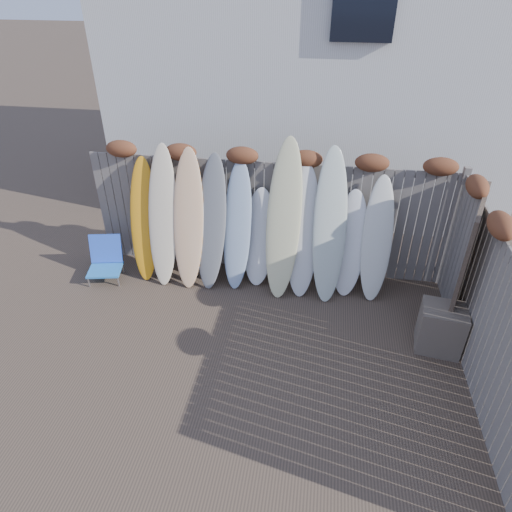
# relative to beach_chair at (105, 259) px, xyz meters

# --- Properties ---
(ground) EXTENTS (80.00, 80.00, 0.00)m
(ground) POSITION_rel_beach_chair_xyz_m (2.72, -1.71, -0.34)
(ground) COLOR #493A2D
(back_fence) EXTENTS (6.05, 0.28, 2.24)m
(back_fence) POSITION_rel_beach_chair_xyz_m (2.78, 0.68, 0.85)
(back_fence) COLOR slate
(back_fence) RESTS_ON ground
(right_fence) EXTENTS (0.28, 4.40, 2.24)m
(right_fence) POSITION_rel_beach_chair_xyz_m (5.71, -1.46, 0.81)
(right_fence) COLOR slate
(right_fence) RESTS_ON ground
(house) EXTENTS (8.50, 5.50, 6.33)m
(house) POSITION_rel_beach_chair_xyz_m (3.22, 4.79, 2.87)
(house) COLOR silver
(house) RESTS_ON ground
(beach_chair) EXTENTS (0.65, 0.68, 0.72)m
(beach_chair) POSITION_rel_beach_chair_xyz_m (0.00, 0.00, 0.00)
(beach_chair) COLOR #297ACD
(beach_chair) RESTS_ON ground
(wooden_crate) EXTENTS (0.66, 0.58, 0.70)m
(wooden_crate) POSITION_rel_beach_chair_xyz_m (5.40, -0.96, 0.01)
(wooden_crate) COLOR #52433D
(wooden_crate) RESTS_ON ground
(lattice_panel) EXTENTS (0.53, 1.31, 2.06)m
(lattice_panel) POSITION_rel_beach_chair_xyz_m (5.68, -0.37, 0.70)
(lattice_panel) COLOR #48372B
(lattice_panel) RESTS_ON ground
(surfboard_0) EXTENTS (0.52, 0.76, 2.03)m
(surfboard_0) POSITION_rel_beach_chair_xyz_m (0.69, 0.27, 0.68)
(surfboard_0) COLOR orange
(surfboard_0) RESTS_ON ground
(surfboard_1) EXTENTS (0.51, 0.81, 2.27)m
(surfboard_1) POSITION_rel_beach_chair_xyz_m (1.05, 0.22, 0.80)
(surfboard_1) COLOR beige
(surfboard_1) RESTS_ON ground
(surfboard_2) EXTENTS (0.53, 0.80, 2.24)m
(surfboard_2) POSITION_rel_beach_chair_xyz_m (1.49, 0.20, 0.79)
(surfboard_2) COLOR #E4B46E
(surfboard_2) RESTS_ON ground
(surfboard_3) EXTENTS (0.56, 0.81, 2.17)m
(surfboard_3) POSITION_rel_beach_chair_xyz_m (1.87, 0.21, 0.75)
(surfboard_3) COLOR slate
(surfboard_3) RESTS_ON ground
(surfboard_4) EXTENTS (0.49, 0.75, 2.07)m
(surfboard_4) POSITION_rel_beach_chair_xyz_m (2.29, 0.27, 0.70)
(surfboard_4) COLOR #93AAC7
(surfboard_4) RESTS_ON ground
(surfboard_5) EXTENTS (0.56, 0.61, 1.61)m
(surfboard_5) POSITION_rel_beach_chair_xyz_m (2.63, 0.34, 0.47)
(surfboard_5) COLOR white
(surfboard_5) RESTS_ON ground
(surfboard_6) EXTENTS (0.60, 0.90, 2.48)m
(surfboard_6) POSITION_rel_beach_chair_xyz_m (3.04, 0.20, 0.91)
(surfboard_6) COLOR beige
(surfboard_6) RESTS_ON ground
(surfboard_7) EXTENTS (0.56, 0.77, 2.09)m
(surfboard_7) POSITION_rel_beach_chair_xyz_m (3.35, 0.22, 0.71)
(surfboard_7) COLOR silver
(surfboard_7) RESTS_ON ground
(surfboard_8) EXTENTS (0.59, 0.87, 2.38)m
(surfboard_8) POSITION_rel_beach_chair_xyz_m (3.77, 0.20, 0.85)
(surfboard_8) COLOR beige
(surfboard_8) RESTS_ON ground
(surfboard_9) EXTENTS (0.55, 0.64, 1.70)m
(surfboard_9) POSITION_rel_beach_chair_xyz_m (4.11, 0.30, 0.52)
(surfboard_9) COLOR white
(surfboard_9) RESTS_ON ground
(surfboard_10) EXTENTS (0.48, 0.70, 1.96)m
(surfboard_10) POSITION_rel_beach_chair_xyz_m (4.52, 0.28, 0.65)
(surfboard_10) COLOR silver
(surfboard_10) RESTS_ON ground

